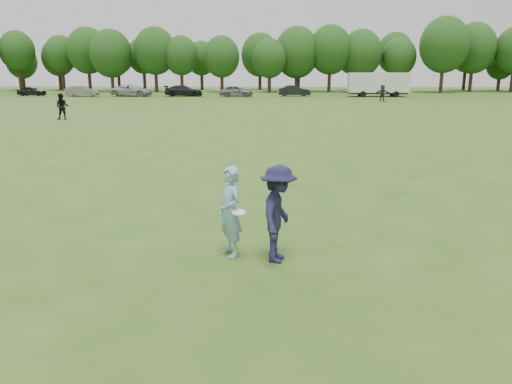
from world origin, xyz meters
The scene contains 15 objects.
ground centered at (0.00, 0.00, 0.00)m, with size 200.00×200.00×0.00m, color #2C5116.
thrower centered at (-1.19, -0.24, 0.91)m, with size 0.66×0.43×1.81m, color #7FAAC4.
defender centered at (-0.24, -0.50, 0.95)m, with size 1.23×0.71×1.91m, color #1B1C3C.
player_far_a centered at (-16.16, 26.90, 0.96)m, with size 0.94×0.73×1.93m, color black.
player_far_d centered at (11.94, 49.87, 0.95)m, with size 1.76×0.56×1.90m, color #292929.
car_a centered at (-34.82, 60.31, 0.65)m, with size 1.55×3.84×1.31m, color black.
car_b centered at (-26.98, 58.55, 0.73)m, with size 1.54×4.43×1.46m, color slate.
car_c centered at (-20.36, 59.66, 0.79)m, with size 2.61×5.65×1.57m, color #9D9DA1.
car_d centered at (-13.21, 59.86, 0.75)m, with size 2.11×5.18×1.50m, color black.
car_e centered at (-5.86, 59.00, 0.77)m, with size 1.82×4.52×1.54m, color slate.
car_f centered at (2.04, 60.86, 0.74)m, with size 1.56×4.48×1.48m, color black.
field_cone centered at (18.53, 39.12, 0.15)m, with size 0.28×0.28×0.30m, color orange.
disc_in_play centered at (-1.00, -0.50, 0.97)m, with size 0.27×0.28×0.09m.
cargo_trailer centered at (13.36, 59.98, 1.78)m, with size 9.00×2.75×3.20m.
treeline centered at (2.81, 76.90, 6.26)m, with size 130.35×18.39×11.74m.
Camera 1 is at (-0.28, -9.69, 3.65)m, focal length 35.00 mm.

